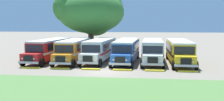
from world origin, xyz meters
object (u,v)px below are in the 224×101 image
at_px(parked_bus_slot_0, 50,49).
at_px(parked_bus_slot_4, 153,50).
at_px(broad_shade_tree, 92,13).
at_px(parked_bus_slot_1, 74,49).
at_px(parked_bus_slot_3, 127,50).
at_px(parked_bus_slot_5, 179,51).
at_px(parked_bus_slot_2, 100,49).

height_order(parked_bus_slot_0, parked_bus_slot_4, same).
height_order(parked_bus_slot_4, broad_shade_tree, broad_shade_tree).
bearing_deg(parked_bus_slot_0, parked_bus_slot_1, 92.38).
height_order(parked_bus_slot_0, parked_bus_slot_3, same).
height_order(parked_bus_slot_0, broad_shade_tree, broad_shade_tree).
relative_size(parked_bus_slot_1, parked_bus_slot_5, 1.00).
bearing_deg(parked_bus_slot_5, broad_shade_tree, -129.16).
height_order(parked_bus_slot_1, parked_bus_slot_3, same).
xyz_separation_m(parked_bus_slot_0, parked_bus_slot_2, (6.55, 0.57, 0.00)).
distance_m(parked_bus_slot_3, broad_shade_tree, 13.69).
distance_m(parked_bus_slot_1, parked_bus_slot_3, 6.89).
relative_size(parked_bus_slot_0, parked_bus_slot_2, 1.00).
height_order(parked_bus_slot_2, broad_shade_tree, broad_shade_tree).
height_order(parked_bus_slot_3, broad_shade_tree, broad_shade_tree).
bearing_deg(parked_bus_slot_1, parked_bus_slot_3, 92.69).
distance_m(parked_bus_slot_5, broad_shade_tree, 18.07).
relative_size(parked_bus_slot_0, parked_bus_slot_1, 1.01).
relative_size(parked_bus_slot_1, broad_shade_tree, 0.89).
bearing_deg(broad_shade_tree, parked_bus_slot_3, -57.89).
distance_m(parked_bus_slot_0, parked_bus_slot_3, 10.11).
height_order(parked_bus_slot_0, parked_bus_slot_2, same).
distance_m(parked_bus_slot_2, parked_bus_slot_4, 6.88).
distance_m(parked_bus_slot_0, broad_shade_tree, 12.61).
height_order(parked_bus_slot_0, parked_bus_slot_5, same).
distance_m(parked_bus_slot_3, parked_bus_slot_4, 3.33).
bearing_deg(parked_bus_slot_3, parked_bus_slot_2, -91.68).
xyz_separation_m(parked_bus_slot_2, parked_bus_slot_5, (10.16, -0.60, 0.00)).
bearing_deg(parked_bus_slot_2, parked_bus_slot_0, -81.24).
bearing_deg(broad_shade_tree, parked_bus_slot_2, -73.01).
relative_size(parked_bus_slot_1, parked_bus_slot_4, 1.00).
xyz_separation_m(parked_bus_slot_1, parked_bus_slot_4, (10.20, 0.54, 0.00)).
height_order(parked_bus_slot_2, parked_bus_slot_3, same).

